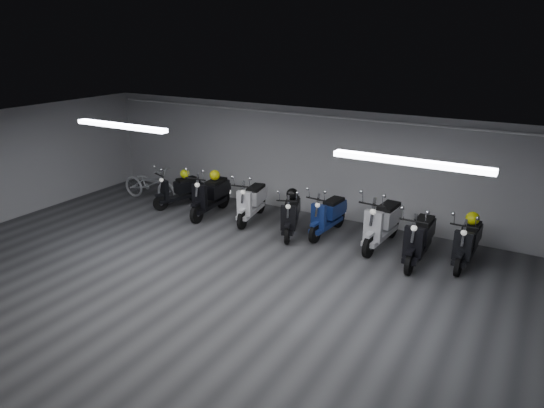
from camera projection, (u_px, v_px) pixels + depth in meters
The scene contains 19 objects.
floor at pixel (215, 301), 8.78m from camera, with size 14.00×10.00×0.01m, color #373739.
ceiling at pixel (208, 148), 7.85m from camera, with size 14.00×10.00×0.01m, color gray.
back_wall at pixel (330, 164), 12.41m from camera, with size 14.00×0.01×2.80m, color #A3A3A5.
fluor_strip_left at pixel (121, 126), 10.11m from camera, with size 2.40×0.18×0.08m, color white.
fluor_strip_right at pixel (410, 162), 7.28m from camera, with size 2.40×0.18×0.08m, color white.
conduit at pixel (330, 117), 11.93m from camera, with size 0.05×0.05×13.60m, color white.
scooter_0 at pixel (178, 185), 13.39m from camera, with size 0.55×1.66×1.23m, color black, non-canonical shape.
scooter_1 at pixel (210, 189), 12.70m from camera, with size 0.64×1.93×1.44m, color black, non-canonical shape.
scooter_2 at pixel (251, 196), 12.35m from camera, with size 0.60×1.81×1.35m, color white, non-canonical shape.
scooter_3 at pixel (291, 209), 11.51m from camera, with size 0.57×1.71×1.27m, color black, non-canonical shape.
scooter_4 at pixel (328, 209), 11.47m from camera, with size 0.58×1.75×1.30m, color navy, non-canonical shape.
scooter_6 at pixel (383, 216), 10.78m from camera, with size 0.66×1.98×1.48m, color silver, non-canonical shape.
scooter_7 at pixel (420, 231), 10.04m from camera, with size 0.63×1.89×1.41m, color black, non-canonical shape.
scooter_8 at pixel (468, 236), 9.94m from camera, with size 0.59×1.76×1.31m, color black, non-canonical shape.
bicycle at pixel (149, 180), 13.91m from camera, with size 0.65×1.85×1.20m, color silver.
helmet_0 at pixel (292, 194), 11.63m from camera, with size 0.29×0.29×0.29m, color black.
helmet_1 at pixel (473, 218), 10.04m from camera, with size 0.28×0.28×0.28m, color #E8ED0D.
helmet_2 at pixel (185, 174), 13.44m from camera, with size 0.26×0.26×0.26m, color #DAEE0E.
helmet_3 at pixel (215, 175), 12.83m from camera, with size 0.28×0.28×0.28m, color yellow.
Camera 1 is at (4.75, -6.16, 4.55)m, focal length 32.26 mm.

